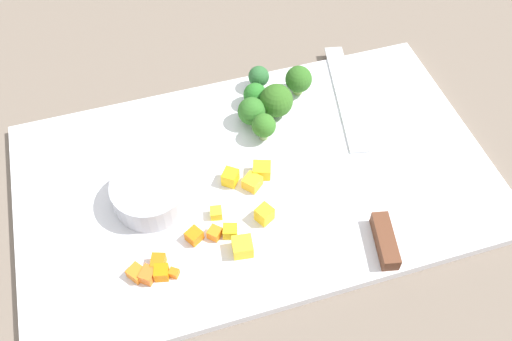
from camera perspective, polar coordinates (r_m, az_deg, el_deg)
The scene contains 24 objects.
ground_plane at distance 0.68m, azimuth 0.00°, elevation -1.13°, with size 4.00×4.00×0.00m, color #736559.
cutting_board at distance 0.67m, azimuth 0.00°, elevation -0.82°, with size 0.56×0.33×0.01m, color white.
prep_bowl at distance 0.64m, azimuth -10.68°, elevation -2.30°, with size 0.09×0.09×0.03m, color #B0B4BE.
chef_knife at distance 0.67m, azimuth 11.17°, elevation -0.35°, with size 0.09×0.35×0.02m.
carrot_dice_0 at distance 0.60m, azimuth -8.32°, elevation -10.24°, with size 0.01×0.01×0.01m, color orange.
carrot_dice_1 at distance 0.60m, azimuth -9.57°, elevation -10.17°, with size 0.01×0.01×0.01m, color orange.
carrot_dice_2 at distance 0.62m, azimuth -6.29°, elevation -6.60°, with size 0.01×0.02×0.01m, color orange.
carrot_dice_3 at distance 0.61m, azimuth -9.87°, elevation -9.20°, with size 0.01×0.02×0.01m, color orange.
carrot_dice_4 at distance 0.61m, azimuth -12.01°, elevation -10.13°, with size 0.02×0.02×0.01m, color orange.
carrot_dice_5 at distance 0.60m, azimuth -10.90°, elevation -10.36°, with size 0.02×0.01×0.01m, color orange.
carrot_dice_6 at distance 0.62m, azimuth -4.21°, elevation -6.35°, with size 0.01×0.01×0.01m, color orange.
pepper_dice_0 at distance 0.65m, azimuth -0.38°, elevation -1.21°, with size 0.02×0.02×0.01m, color yellow.
pepper_dice_1 at distance 0.66m, azimuth 0.70°, elevation -0.26°, with size 0.02×0.02×0.02m, color yellow.
pepper_dice_2 at distance 0.66m, azimuth -2.73°, elevation -0.37°, with size 0.02×0.02×0.02m, color yellow.
pepper_dice_3 at distance 0.62m, azimuth -2.64°, elevation -6.17°, with size 0.01×0.02×0.01m, color yellow.
pepper_dice_4 at distance 0.62m, azimuth 0.86°, elevation -4.46°, with size 0.02×0.02×0.02m, color yellow.
pepper_dice_5 at distance 0.63m, azimuth -4.07°, elevation -4.32°, with size 0.01×0.01×0.01m, color yellow.
pepper_dice_6 at distance 0.60m, azimuth -1.38°, elevation -7.74°, with size 0.02×0.02×0.02m, color yellow.
broccoli_floret_0 at distance 0.74m, azimuth 4.34°, elevation 9.18°, with size 0.04×0.04×0.04m.
broccoli_floret_1 at distance 0.71m, azimuth -0.44°, elevation 6.01°, with size 0.04×0.04×0.04m.
broccoli_floret_2 at distance 0.71m, azimuth 2.08°, elevation 7.07°, with size 0.04×0.04×0.04m.
broccoli_floret_3 at distance 0.73m, azimuth -0.09°, elevation 7.67°, with size 0.03×0.03×0.03m.
broccoli_floret_4 at distance 0.69m, azimuth 0.80°, elevation 4.54°, with size 0.03×0.03×0.04m.
broccoli_floret_5 at distance 0.75m, azimuth 0.28°, elevation 9.48°, with size 0.03×0.03×0.03m.
Camera 1 is at (-0.12, -0.38, 0.55)m, focal length 39.44 mm.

